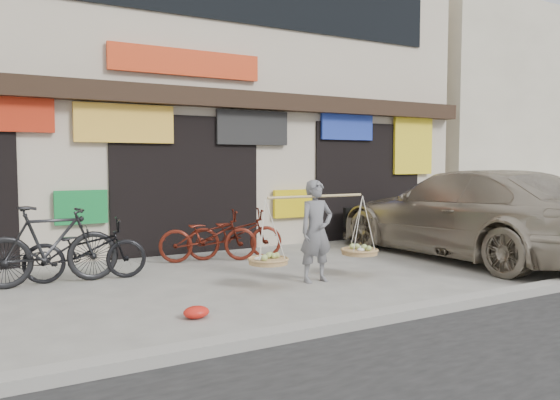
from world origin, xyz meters
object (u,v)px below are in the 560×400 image
bike_2 (235,234)px  suv (467,214)px  street_vendor (316,235)px  bike_3 (208,236)px  bike_1 (50,245)px  bike_0 (86,250)px

bike_2 → suv: size_ratio=0.31×
bike_2 → suv: (3.91, -1.96, 0.36)m
street_vendor → bike_3: size_ratio=1.24×
street_vendor → bike_1: 3.91m
bike_2 → bike_3: bearing=106.0°
bike_0 → street_vendor: bearing=-112.5°
bike_2 → bike_3: (-0.52, 0.00, 0.00)m
suv → bike_0: bearing=-12.3°
street_vendor → bike_3: bearing=108.3°
bike_1 → bike_3: bike_1 is taller
street_vendor → bike_2: street_vendor is taller
bike_2 → bike_1: bearing=116.8°
bike_0 → bike_2: 2.80m
bike_0 → bike_2: size_ratio=1.01×
bike_3 → bike_1: bearing=118.9°
bike_1 → bike_2: size_ratio=1.10×
bike_0 → bike_2: bike_0 is taller
bike_2 → suv: bearing=-100.6°
bike_2 → bike_0: bearing=117.8°
bike_3 → suv: 4.86m
bike_0 → bike_3: 2.29m
bike_3 → street_vendor: bearing=-145.5°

